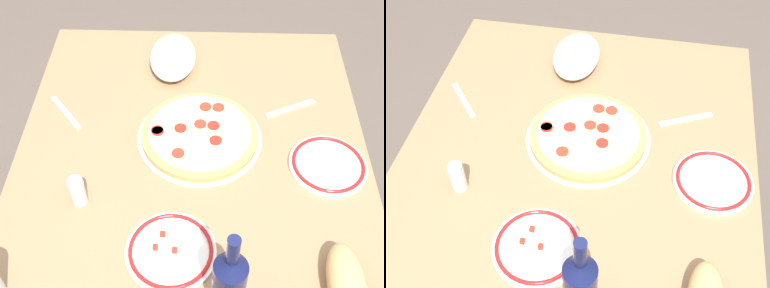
# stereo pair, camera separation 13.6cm
# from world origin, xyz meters

# --- Properties ---
(ground_plane) EXTENTS (8.00, 8.00, 0.00)m
(ground_plane) POSITION_xyz_m (0.00, 0.00, 0.00)
(ground_plane) COLOR brown
(ground_plane) RESTS_ON ground
(dining_table) EXTENTS (1.14, 0.99, 0.75)m
(dining_table) POSITION_xyz_m (0.00, 0.00, 0.62)
(dining_table) COLOR #93704C
(dining_table) RESTS_ON ground
(pepperoni_pizza) EXTENTS (0.36, 0.36, 0.03)m
(pepperoni_pizza) POSITION_xyz_m (-0.05, 0.02, 0.76)
(pepperoni_pizza) COLOR #B7B7BC
(pepperoni_pizza) RESTS_ON dining_table
(baked_pasta_dish) EXTENTS (0.24, 0.15, 0.08)m
(baked_pasta_dish) POSITION_xyz_m (-0.38, -0.07, 0.79)
(baked_pasta_dish) COLOR white
(baked_pasta_dish) RESTS_ON dining_table
(wine_bottle) EXTENTS (0.07, 0.07, 0.30)m
(wine_bottle) POSITION_xyz_m (0.46, 0.09, 0.87)
(wine_bottle) COLOR #141942
(wine_bottle) RESTS_ON dining_table
(side_plate_near) EXTENTS (0.21, 0.21, 0.02)m
(side_plate_near) POSITION_xyz_m (0.05, 0.37, 0.76)
(side_plate_near) COLOR white
(side_plate_near) RESTS_ON dining_table
(side_plate_far) EXTENTS (0.22, 0.22, 0.02)m
(side_plate_far) POSITION_xyz_m (0.32, -0.04, 0.76)
(side_plate_far) COLOR white
(side_plate_far) RESTS_ON dining_table
(bread_loaf) EXTENTS (0.20, 0.08, 0.08)m
(bread_loaf) POSITION_xyz_m (0.41, 0.35, 0.79)
(bread_loaf) COLOR tan
(bread_loaf) RESTS_ON dining_table
(spice_shaker) EXTENTS (0.04, 0.04, 0.09)m
(spice_shaker) POSITION_xyz_m (0.18, -0.28, 0.79)
(spice_shaker) COLOR silver
(spice_shaker) RESTS_ON dining_table
(fork_left) EXTENTS (0.09, 0.16, 0.00)m
(fork_left) POSITION_xyz_m (-0.18, 0.29, 0.75)
(fork_left) COLOR #B7B7BC
(fork_left) RESTS_ON dining_table
(fork_right) EXTENTS (0.14, 0.12, 0.00)m
(fork_right) POSITION_xyz_m (-0.14, -0.39, 0.75)
(fork_right) COLOR #B7B7BC
(fork_right) RESTS_ON dining_table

